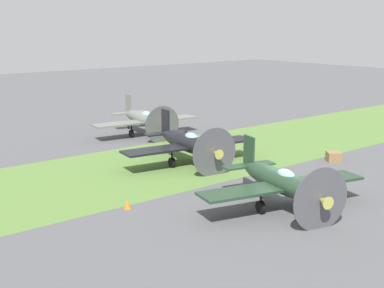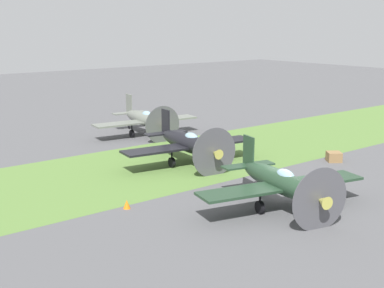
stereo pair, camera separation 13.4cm
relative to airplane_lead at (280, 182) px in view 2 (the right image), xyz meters
The scene contains 7 objects.
ground_plane 1.92m from the airplane_lead, 153.76° to the right, with size 160.00×160.00×0.00m, color #515154.
grass_verge 10.60m from the airplane_lead, 96.73° to the right, with size 120.00×11.00×0.01m, color #567A38.
airplane_lead is the anchor object (origin of this frame).
airplane_wingman 9.66m from the airplane_lead, 99.90° to the right, with size 9.31×7.40×3.30m.
airplane_trail 19.35m from the airplane_lead, 103.25° to the right, with size 9.01×7.15×3.19m.
supply_crate 10.39m from the airplane_lead, 157.95° to the right, with size 0.90×0.90×0.64m, color olive.
runway_marker_cone 7.66m from the airplane_lead, 37.18° to the right, with size 0.36×0.36×0.44m, color orange.
Camera 2 is at (19.97, 17.27, 8.90)m, focal length 48.95 mm.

